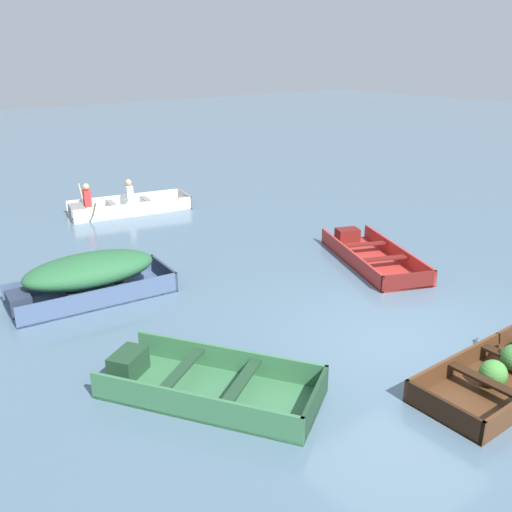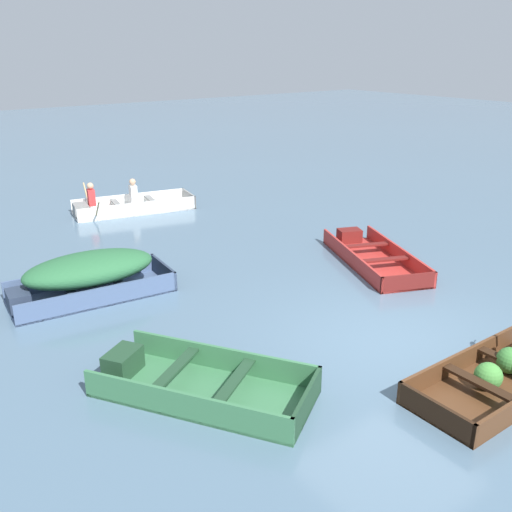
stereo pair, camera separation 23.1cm
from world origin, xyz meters
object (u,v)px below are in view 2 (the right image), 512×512
(skiff_red_mid_moored, at_px, (371,256))
(skiff_green_far_moored, at_px, (194,383))
(skiff_slate_blue_near_moored, at_px, (88,273))
(rowboat_white_with_crew, at_px, (127,205))
(dinghy_dark_varnish_foreground, at_px, (501,376))

(skiff_red_mid_moored, relative_size, skiff_green_far_moored, 1.06)
(skiff_slate_blue_near_moored, distance_m, skiff_green_far_moored, 3.86)
(rowboat_white_with_crew, bearing_deg, skiff_green_far_moored, -109.52)
(skiff_slate_blue_near_moored, distance_m, rowboat_white_with_crew, 5.82)
(dinghy_dark_varnish_foreground, relative_size, skiff_green_far_moored, 0.87)
(skiff_slate_blue_near_moored, xyz_separation_m, skiff_red_mid_moored, (5.59, -1.87, -0.36))
(skiff_slate_blue_near_moored, bearing_deg, rowboat_white_with_crew, 58.46)
(skiff_green_far_moored, bearing_deg, rowboat_white_with_crew, 70.48)
(skiff_red_mid_moored, distance_m, rowboat_white_with_crew, 7.28)
(dinghy_dark_varnish_foreground, bearing_deg, skiff_red_mid_moored, 63.10)
(dinghy_dark_varnish_foreground, xyz_separation_m, skiff_slate_blue_near_moored, (-3.37, 6.24, 0.33))
(skiff_red_mid_moored, height_order, skiff_green_far_moored, skiff_green_far_moored)
(skiff_green_far_moored, relative_size, rowboat_white_with_crew, 0.90)
(dinghy_dark_varnish_foreground, bearing_deg, rowboat_white_with_crew, 91.67)
(dinghy_dark_varnish_foreground, height_order, skiff_slate_blue_near_moored, skiff_slate_blue_near_moored)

